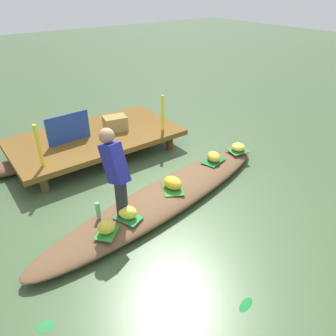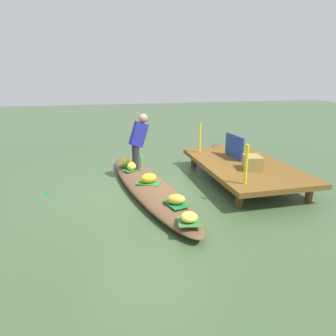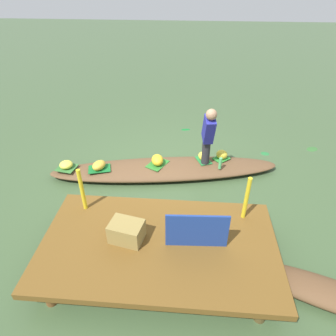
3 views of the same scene
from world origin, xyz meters
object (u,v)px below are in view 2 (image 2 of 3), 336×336
object	(u,v)px
banana_bunch_2	(126,162)
banana_bunch_0	(149,178)
moored_boat	(220,152)
vendor_person	(139,139)
vendor_boat	(148,186)
banana_bunch_3	(176,199)
banana_bunch_4	(189,217)
water_bottle	(141,161)
market_banner	(234,146)
produce_crate	(252,163)
banana_bunch_1	(132,166)

from	to	relation	value
banana_bunch_2	banana_bunch_0	bearing A→B (deg)	13.45
moored_boat	vendor_person	size ratio (longest dim) A/B	1.82
moored_boat	vendor_boat	bearing A→B (deg)	-28.66
banana_bunch_3	banana_bunch_4	size ratio (longest dim) A/B	1.20
moored_boat	vendor_person	bearing A→B (deg)	-40.80
water_bottle	market_banner	distance (m)	2.19
banana_bunch_3	produce_crate	bearing A→B (deg)	116.45
banana_bunch_0	banana_bunch_1	world-z (taller)	banana_bunch_0
vendor_boat	banana_bunch_0	world-z (taller)	banana_bunch_0
banana_bunch_0	banana_bunch_1	distance (m)	0.94
banana_bunch_1	banana_bunch_4	distance (m)	2.72
banana_bunch_4	vendor_person	world-z (taller)	vendor_person
water_bottle	banana_bunch_3	bearing A→B (deg)	5.07
water_bottle	banana_bunch_2	bearing A→B (deg)	-99.21
banana_bunch_4	produce_crate	distance (m)	2.45
banana_bunch_3	banana_bunch_4	xyz separation A→B (m)	(0.65, 0.02, -0.01)
vendor_person	water_bottle	bearing A→B (deg)	161.48
banana_bunch_2	water_bottle	xyz separation A→B (m)	(0.06, 0.35, 0.02)
moored_boat	market_banner	world-z (taller)	market_banner
vendor_boat	market_banner	distance (m)	2.32
banana_bunch_4	moored_boat	bearing A→B (deg)	151.43
banana_bunch_4	banana_bunch_1	bearing A→B (deg)	-169.76
banana_bunch_2	vendor_person	world-z (taller)	vendor_person
moored_boat	market_banner	xyz separation A→B (m)	(1.67, -0.39, 0.56)
vendor_person	banana_bunch_0	bearing A→B (deg)	2.62
banana_bunch_1	water_bottle	xyz separation A→B (m)	(-0.31, 0.26, 0.02)
vendor_boat	banana_bunch_4	size ratio (longest dim) A/B	18.05
banana_bunch_3	banana_bunch_1	bearing A→B (deg)	-167.03
banana_bunch_1	water_bottle	size ratio (longest dim) A/B	1.07
banana_bunch_0	banana_bunch_4	xyz separation A→B (m)	(1.76, 0.27, -0.03)
banana_bunch_0	vendor_person	distance (m)	1.13
produce_crate	banana_bunch_1	bearing A→B (deg)	-115.07
moored_boat	banana_bunch_2	size ratio (longest dim) A/B	10.01
vendor_boat	banana_bunch_3	size ratio (longest dim) A/B	15.06
banana_bunch_3	banana_bunch_4	distance (m)	0.65
moored_boat	banana_bunch_3	xyz separation A→B (m)	(3.54, -2.30, 0.20)
moored_boat	produce_crate	world-z (taller)	produce_crate
vendor_boat	banana_bunch_0	distance (m)	0.26
banana_bunch_0	banana_bunch_3	size ratio (longest dim) A/B	1.05
banana_bunch_0	banana_bunch_2	size ratio (longest dim) A/B	1.40
water_bottle	banana_bunch_4	bearing A→B (deg)	4.29
vendor_boat	banana_bunch_0	bearing A→B (deg)	-8.39
water_bottle	vendor_person	bearing A→B (deg)	-18.52
vendor_boat	moored_boat	bearing A→B (deg)	123.20
moored_boat	market_banner	distance (m)	1.81
banana_bunch_4	water_bottle	xyz separation A→B (m)	(-2.99, -0.22, 0.04)
vendor_boat	moored_boat	size ratio (longest dim) A/B	2.02
moored_boat	market_banner	bearing A→B (deg)	6.53
banana_bunch_3	market_banner	world-z (taller)	market_banner
banana_bunch_1	market_banner	world-z (taller)	market_banner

